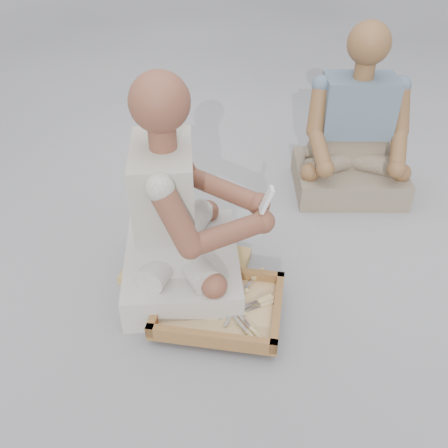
# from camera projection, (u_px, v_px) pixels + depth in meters

# --- Properties ---
(ground) EXTENTS (60.00, 60.00, 0.00)m
(ground) POSITION_uv_depth(u_px,v_px,m) (237.00, 290.00, 2.33)
(ground) COLOR #A6A5AB
(ground) RESTS_ON ground
(carved_panel) EXTENTS (0.62, 0.47, 0.04)m
(carved_panel) POSITION_uv_depth(u_px,v_px,m) (187.00, 265.00, 2.45)
(carved_panel) COLOR #A07A3E
(carved_panel) RESTS_ON ground
(tool_tray) EXTENTS (0.57, 0.47, 0.07)m
(tool_tray) POSITION_uv_depth(u_px,v_px,m) (219.00, 306.00, 2.17)
(tool_tray) COLOR brown
(tool_tray) RESTS_ON carved_panel
(chisel_0) EXTENTS (0.22, 0.05, 0.02)m
(chisel_0) POSITION_uv_depth(u_px,v_px,m) (227.00, 302.00, 2.16)
(chisel_0) COLOR silver
(chisel_0) RESTS_ON tool_tray
(chisel_1) EXTENTS (0.15, 0.18, 0.02)m
(chisel_1) POSITION_uv_depth(u_px,v_px,m) (253.00, 330.00, 2.04)
(chisel_1) COLOR silver
(chisel_1) RESTS_ON tool_tray
(chisel_2) EXTENTS (0.20, 0.12, 0.02)m
(chisel_2) POSITION_uv_depth(u_px,v_px,m) (263.00, 305.00, 2.17)
(chisel_2) COLOR silver
(chisel_2) RESTS_ON tool_tray
(chisel_3) EXTENTS (0.06, 0.22, 0.02)m
(chisel_3) POSITION_uv_depth(u_px,v_px,m) (230.00, 293.00, 2.22)
(chisel_3) COLOR silver
(chisel_3) RESTS_ON tool_tray
(chisel_4) EXTENTS (0.21, 0.11, 0.02)m
(chisel_4) POSITION_uv_depth(u_px,v_px,m) (236.00, 293.00, 2.22)
(chisel_4) COLOR silver
(chisel_4) RESTS_ON tool_tray
(chisel_5) EXTENTS (0.12, 0.20, 0.02)m
(chisel_5) POSITION_uv_depth(u_px,v_px,m) (255.00, 277.00, 2.29)
(chisel_5) COLOR silver
(chisel_5) RESTS_ON tool_tray
(chisel_6) EXTENTS (0.22, 0.02, 0.02)m
(chisel_6) POSITION_uv_depth(u_px,v_px,m) (233.00, 313.00, 2.13)
(chisel_6) COLOR silver
(chisel_6) RESTS_ON tool_tray
(chisel_7) EXTENTS (0.21, 0.11, 0.02)m
(chisel_7) POSITION_uv_depth(u_px,v_px,m) (262.00, 301.00, 2.18)
(chisel_7) COLOR silver
(chisel_7) RESTS_ON tool_tray
(chisel_8) EXTENTS (0.15, 0.19, 0.02)m
(chisel_8) POSITION_uv_depth(u_px,v_px,m) (249.00, 334.00, 2.02)
(chisel_8) COLOR silver
(chisel_8) RESTS_ON tool_tray
(chisel_9) EXTENTS (0.08, 0.22, 0.02)m
(chisel_9) POSITION_uv_depth(u_px,v_px,m) (239.00, 300.00, 2.18)
(chisel_9) COLOR silver
(chisel_9) RESTS_ON tool_tray
(chisel_10) EXTENTS (0.07, 0.22, 0.02)m
(chisel_10) POSITION_uv_depth(u_px,v_px,m) (199.00, 306.00, 2.15)
(chisel_10) COLOR silver
(chisel_10) RESTS_ON tool_tray
(chisel_11) EXTENTS (0.19, 0.14, 0.02)m
(chisel_11) POSITION_uv_depth(u_px,v_px,m) (260.00, 300.00, 2.18)
(chisel_11) COLOR silver
(chisel_11) RESTS_ON tool_tray
(wood_chip_0) EXTENTS (0.02, 0.02, 0.00)m
(wood_chip_0) POSITION_uv_depth(u_px,v_px,m) (160.00, 326.00, 2.15)
(wood_chip_0) COLOR #D8B37F
(wood_chip_0) RESTS_ON ground
(wood_chip_1) EXTENTS (0.02, 0.02, 0.00)m
(wood_chip_1) POSITION_uv_depth(u_px,v_px,m) (181.00, 269.00, 2.45)
(wood_chip_1) COLOR #D8B37F
(wood_chip_1) RESTS_ON ground
(wood_chip_2) EXTENTS (0.02, 0.02, 0.00)m
(wood_chip_2) POSITION_uv_depth(u_px,v_px,m) (279.00, 283.00, 2.37)
(wood_chip_2) COLOR #D8B37F
(wood_chip_2) RESTS_ON ground
(wood_chip_3) EXTENTS (0.02, 0.02, 0.00)m
(wood_chip_3) POSITION_uv_depth(u_px,v_px,m) (167.00, 331.00, 2.13)
(wood_chip_3) COLOR #D8B37F
(wood_chip_3) RESTS_ON ground
(wood_chip_4) EXTENTS (0.02, 0.02, 0.00)m
(wood_chip_4) POSITION_uv_depth(u_px,v_px,m) (194.00, 322.00, 2.17)
(wood_chip_4) COLOR #D8B37F
(wood_chip_4) RESTS_ON ground
(wood_chip_5) EXTENTS (0.02, 0.02, 0.00)m
(wood_chip_5) POSITION_uv_depth(u_px,v_px,m) (228.00, 275.00, 2.41)
(wood_chip_5) COLOR #D8B37F
(wood_chip_5) RESTS_ON ground
(wood_chip_6) EXTENTS (0.02, 0.02, 0.00)m
(wood_chip_6) POSITION_uv_depth(u_px,v_px,m) (199.00, 278.00, 2.40)
(wood_chip_6) COLOR #D8B37F
(wood_chip_6) RESTS_ON ground
(wood_chip_7) EXTENTS (0.02, 0.02, 0.00)m
(wood_chip_7) POSITION_uv_depth(u_px,v_px,m) (263.00, 269.00, 2.45)
(wood_chip_7) COLOR #D8B37F
(wood_chip_7) RESTS_ON ground
(wood_chip_8) EXTENTS (0.02, 0.02, 0.00)m
(wood_chip_8) POSITION_uv_depth(u_px,v_px,m) (280.00, 300.00, 2.28)
(wood_chip_8) COLOR #D8B37F
(wood_chip_8) RESTS_ON ground
(craftsman) EXTENTS (0.73, 0.73, 1.02)m
(craftsman) POSITION_uv_depth(u_px,v_px,m) (178.00, 221.00, 2.19)
(craftsman) COLOR beige
(craftsman) RESTS_ON ground
(companion) EXTENTS (0.66, 0.55, 0.98)m
(companion) POSITION_uv_depth(u_px,v_px,m) (354.00, 140.00, 2.85)
(companion) COLOR gray
(companion) RESTS_ON ground
(mobile_phone) EXTENTS (0.06, 0.06, 0.12)m
(mobile_phone) POSITION_uv_depth(u_px,v_px,m) (267.00, 200.00, 2.07)
(mobile_phone) COLOR white
(mobile_phone) RESTS_ON craftsman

